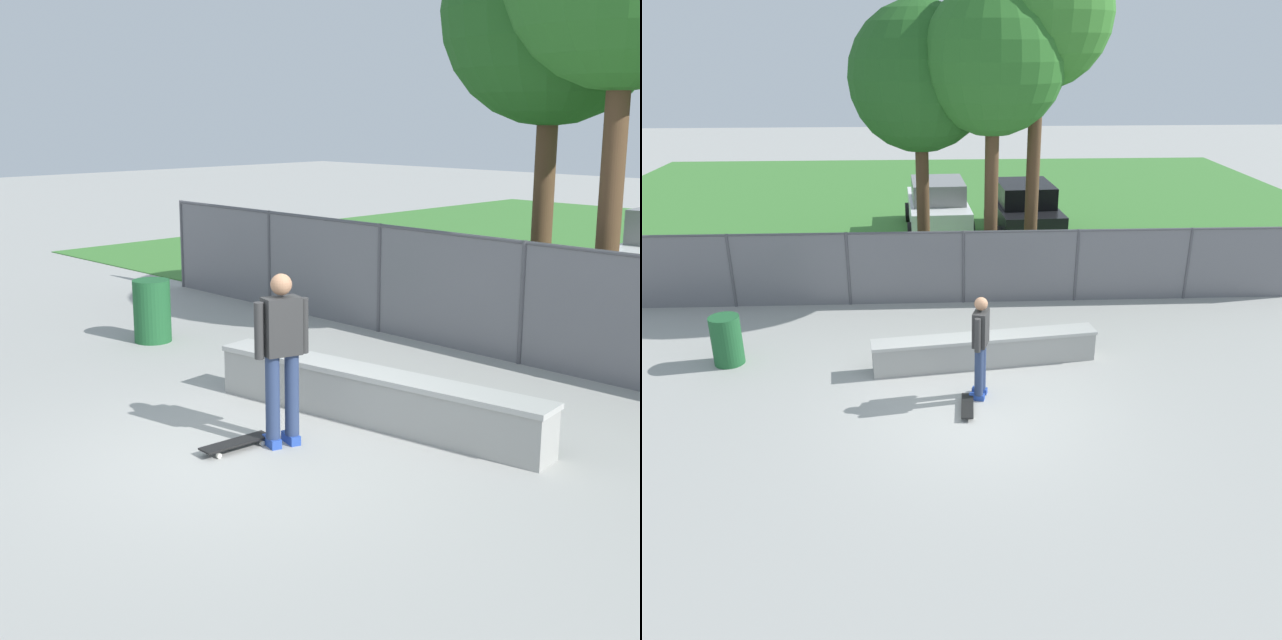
% 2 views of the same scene
% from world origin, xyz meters
% --- Properties ---
extents(ground_plane, '(80.00, 80.00, 0.00)m').
position_xyz_m(ground_plane, '(0.00, 0.00, 0.00)').
color(ground_plane, '#9E9E99').
extents(concrete_ledge, '(4.25, 1.05, 0.60)m').
position_xyz_m(concrete_ledge, '(0.24, 1.58, 0.30)').
color(concrete_ledge, '#999993').
rests_on(concrete_ledge, ground).
extents(skateboarder, '(0.36, 0.58, 1.82)m').
position_xyz_m(skateboarder, '(0.05, 0.38, 1.01)').
color(skateboarder, '#2647A5').
rests_on(skateboarder, ground).
extents(skateboard, '(0.25, 0.81, 0.09)m').
position_xyz_m(skateboard, '(-0.19, -0.05, 0.07)').
color(skateboard, black).
rests_on(skateboard, ground).
extents(chainlink_fence, '(15.80, 0.07, 1.72)m').
position_xyz_m(chainlink_fence, '(0.00, 4.81, 0.94)').
color(chainlink_fence, '#4C4C51').
rests_on(chainlink_fence, ground).
extents(tree_near_left, '(3.35, 3.35, 6.53)m').
position_xyz_m(tree_near_left, '(-0.91, 6.65, 4.83)').
color(tree_near_left, '#513823').
rests_on(tree_near_left, ground).
extents(trash_bin, '(0.56, 0.56, 0.95)m').
position_xyz_m(trash_bin, '(-4.59, 1.89, 0.47)').
color(trash_bin, '#1E592D').
rests_on(trash_bin, ground).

